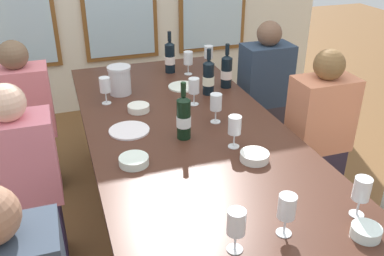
{
  "coord_description": "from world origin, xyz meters",
  "views": [
    {
      "loc": [
        -0.64,
        -1.98,
        1.83
      ],
      "look_at": [
        0.0,
        -0.07,
        0.79
      ],
      "focal_mm": 39.32,
      "sensor_mm": 36.0,
      "label": 1
    }
  ],
  "objects_px": {
    "wine_bottle_0": "(226,71)",
    "wine_glass_5": "(216,104)",
    "wine_glass_8": "(209,53)",
    "wine_glass_3": "(194,87)",
    "wine_glass_1": "(235,127)",
    "seated_person_5": "(318,137)",
    "wine_glass_0": "(105,86)",
    "seated_person_2": "(27,124)",
    "wine_bottle_1": "(184,117)",
    "wine_glass_6": "(236,224)",
    "seated_person_3": "(264,94)",
    "wine_bottle_2": "(170,57)",
    "wine_glass_7": "(362,190)",
    "tasting_bowl_3": "(366,232)",
    "dining_table": "(188,140)",
    "white_plate_0": "(183,87)",
    "tasting_bowl_1": "(139,108)",
    "wine_glass_2": "(188,59)",
    "tasting_bowl_2": "(254,156)",
    "wine_glass_4": "(287,209)",
    "wine_bottle_3": "(209,77)",
    "white_plate_1": "(129,130)",
    "metal_pitcher": "(120,80)",
    "seated_person_4": "(24,187)"
  },
  "relations": [
    {
      "from": "tasting_bowl_1",
      "to": "seated_person_5",
      "type": "bearing_deg",
      "value": -15.34
    },
    {
      "from": "wine_glass_8",
      "to": "wine_glass_3",
      "type": "bearing_deg",
      "value": -117.77
    },
    {
      "from": "wine_bottle_1",
      "to": "wine_glass_6",
      "type": "xyz_separation_m",
      "value": [
        -0.08,
        -0.87,
        -0.01
      ]
    },
    {
      "from": "wine_bottle_0",
      "to": "wine_glass_3",
      "type": "distance_m",
      "value": 0.37
    },
    {
      "from": "wine_glass_3",
      "to": "wine_glass_5",
      "type": "relative_size",
      "value": 1.0
    },
    {
      "from": "tasting_bowl_3",
      "to": "wine_glass_7",
      "type": "bearing_deg",
      "value": 66.25
    },
    {
      "from": "tasting_bowl_3",
      "to": "wine_glass_8",
      "type": "distance_m",
      "value": 2.0
    },
    {
      "from": "wine_glass_5",
      "to": "wine_glass_2",
      "type": "bearing_deg",
      "value": 83.06
    },
    {
      "from": "dining_table",
      "to": "white_plate_0",
      "type": "relative_size",
      "value": 11.97
    },
    {
      "from": "wine_bottle_0",
      "to": "wine_bottle_1",
      "type": "relative_size",
      "value": 0.96
    },
    {
      "from": "dining_table",
      "to": "wine_glass_0",
      "type": "bearing_deg",
      "value": 125.83
    },
    {
      "from": "wine_bottle_2",
      "to": "wine_glass_6",
      "type": "xyz_separation_m",
      "value": [
        -0.29,
        -1.89,
        -0.0
      ]
    },
    {
      "from": "wine_bottle_1",
      "to": "wine_glass_4",
      "type": "distance_m",
      "value": 0.86
    },
    {
      "from": "tasting_bowl_3",
      "to": "seated_person_4",
      "type": "distance_m",
      "value": 1.68
    },
    {
      "from": "white_plate_0",
      "to": "tasting_bowl_2",
      "type": "distance_m",
      "value": 1.03
    },
    {
      "from": "metal_pitcher",
      "to": "wine_glass_8",
      "type": "distance_m",
      "value": 0.8
    },
    {
      "from": "white_plate_1",
      "to": "seated_person_3",
      "type": "relative_size",
      "value": 0.2
    },
    {
      "from": "wine_glass_0",
      "to": "seated_person_2",
      "type": "bearing_deg",
      "value": 148.71
    },
    {
      "from": "wine_bottle_1",
      "to": "wine_bottle_0",
      "type": "bearing_deg",
      "value": 50.77
    },
    {
      "from": "tasting_bowl_3",
      "to": "wine_glass_4",
      "type": "distance_m",
      "value": 0.32
    },
    {
      "from": "wine_bottle_2",
      "to": "wine_bottle_3",
      "type": "xyz_separation_m",
      "value": [
        0.12,
        -0.49,
        -0.0
      ]
    },
    {
      "from": "wine_glass_3",
      "to": "wine_glass_7",
      "type": "height_order",
      "value": "same"
    },
    {
      "from": "wine_glass_4",
      "to": "seated_person_2",
      "type": "xyz_separation_m",
      "value": [
        -0.98,
        1.76,
        -0.33
      ]
    },
    {
      "from": "tasting_bowl_1",
      "to": "wine_glass_1",
      "type": "distance_m",
      "value": 0.71
    },
    {
      "from": "dining_table",
      "to": "seated_person_3",
      "type": "xyz_separation_m",
      "value": [
        0.9,
        0.8,
        -0.15
      ]
    },
    {
      "from": "tasting_bowl_2",
      "to": "tasting_bowl_3",
      "type": "bearing_deg",
      "value": -76.04
    },
    {
      "from": "white_plate_0",
      "to": "tasting_bowl_1",
      "type": "bearing_deg",
      "value": -142.64
    },
    {
      "from": "wine_glass_8",
      "to": "wine_glass_0",
      "type": "bearing_deg",
      "value": -152.69
    },
    {
      "from": "tasting_bowl_2",
      "to": "wine_glass_1",
      "type": "height_order",
      "value": "wine_glass_1"
    },
    {
      "from": "wine_bottle_1",
      "to": "wine_glass_7",
      "type": "xyz_separation_m",
      "value": [
        0.47,
        -0.84,
        -0.0
      ]
    },
    {
      "from": "dining_table",
      "to": "tasting_bowl_3",
      "type": "relative_size",
      "value": 22.17
    },
    {
      "from": "wine_glass_1",
      "to": "seated_person_5",
      "type": "relative_size",
      "value": 0.16
    },
    {
      "from": "wine_glass_2",
      "to": "wine_glass_8",
      "type": "xyz_separation_m",
      "value": [
        0.2,
        0.09,
        0.0
      ]
    },
    {
      "from": "wine_bottle_2",
      "to": "wine_glass_3",
      "type": "bearing_deg",
      "value": -92.02
    },
    {
      "from": "metal_pitcher",
      "to": "seated_person_2",
      "type": "xyz_separation_m",
      "value": [
        -0.64,
        0.18,
        -0.31
      ]
    },
    {
      "from": "white_plate_0",
      "to": "wine_glass_4",
      "type": "height_order",
      "value": "wine_glass_4"
    },
    {
      "from": "wine_bottle_0",
      "to": "wine_glass_5",
      "type": "height_order",
      "value": "wine_bottle_0"
    },
    {
      "from": "wine_bottle_1",
      "to": "seated_person_2",
      "type": "height_order",
      "value": "seated_person_2"
    },
    {
      "from": "wine_bottle_0",
      "to": "tasting_bowl_2",
      "type": "height_order",
      "value": "wine_bottle_0"
    },
    {
      "from": "dining_table",
      "to": "tasting_bowl_1",
      "type": "bearing_deg",
      "value": 121.11
    },
    {
      "from": "tasting_bowl_1",
      "to": "wine_glass_3",
      "type": "relative_size",
      "value": 0.77
    },
    {
      "from": "tasting_bowl_1",
      "to": "wine_glass_7",
      "type": "relative_size",
      "value": 0.77
    },
    {
      "from": "wine_glass_7",
      "to": "seated_person_5",
      "type": "bearing_deg",
      "value": 63.13
    },
    {
      "from": "white_plate_0",
      "to": "wine_glass_3",
      "type": "xyz_separation_m",
      "value": [
        -0.02,
        -0.3,
        0.11
      ]
    },
    {
      "from": "wine_glass_5",
      "to": "wine_bottle_0",
      "type": "bearing_deg",
      "value": 61.2
    },
    {
      "from": "wine_glass_0",
      "to": "seated_person_3",
      "type": "height_order",
      "value": "seated_person_3"
    },
    {
      "from": "seated_person_2",
      "to": "tasting_bowl_1",
      "type": "bearing_deg",
      "value": -35.64
    },
    {
      "from": "wine_glass_1",
      "to": "tasting_bowl_3",
      "type": "bearing_deg",
      "value": -75.77
    },
    {
      "from": "white_plate_1",
      "to": "metal_pitcher",
      "type": "xyz_separation_m",
      "value": [
        0.05,
        0.56,
        0.09
      ]
    },
    {
      "from": "wine_glass_0",
      "to": "wine_glass_2",
      "type": "relative_size",
      "value": 1.0
    }
  ]
}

